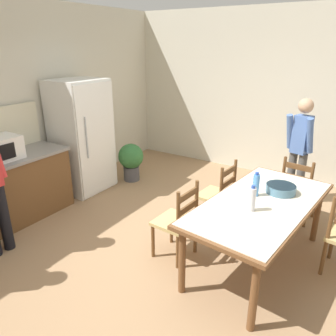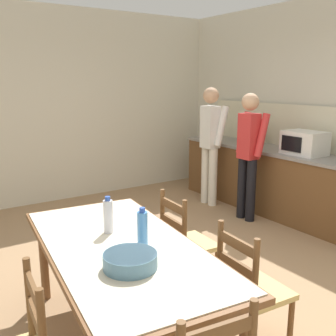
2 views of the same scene
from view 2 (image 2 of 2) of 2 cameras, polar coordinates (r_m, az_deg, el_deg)
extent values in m
plane|color=#9E7A56|center=(3.79, 2.79, -16.31)|extent=(8.32, 8.32, 0.00)
cube|color=beige|center=(6.26, -15.33, 8.67)|extent=(0.12, 5.20, 2.90)
cube|color=brown|center=(5.82, 14.15, -1.71)|extent=(2.91, 0.62, 0.86)
cube|color=gray|center=(5.73, 14.39, 2.67)|extent=(2.95, 0.66, 0.04)
cube|color=#B7BCC1|center=(6.18, 9.88, 3.63)|extent=(0.52, 0.38, 0.02)
cube|color=beige|center=(5.92, 16.58, 5.98)|extent=(2.91, 0.03, 0.60)
cube|color=white|center=(5.31, 19.21, 3.45)|extent=(0.50, 0.38, 0.30)
cube|color=black|center=(5.18, 17.45, 3.37)|extent=(0.30, 0.01, 0.19)
cube|color=tan|center=(5.89, 11.99, 5.02)|extent=(0.24, 0.16, 0.36)
cylinder|color=brown|center=(3.56, -17.58, -12.58)|extent=(0.07, 0.07, 0.71)
cylinder|color=brown|center=(3.73, -6.19, -10.82)|extent=(0.07, 0.07, 0.71)
cube|color=brown|center=(2.71, -6.85, -11.50)|extent=(2.04, 1.14, 0.04)
cube|color=beige|center=(2.70, -6.86, -11.04)|extent=(1.96, 1.10, 0.01)
cylinder|color=silver|center=(2.87, -8.67, -6.98)|extent=(0.07, 0.07, 0.24)
cylinder|color=#2D51B2|center=(2.83, -8.77, -4.40)|extent=(0.04, 0.04, 0.03)
cylinder|color=#4C8ED6|center=(2.61, -3.73, -8.88)|extent=(0.07, 0.07, 0.24)
cylinder|color=#2D51B2|center=(2.56, -3.77, -6.07)|extent=(0.04, 0.04, 0.03)
cylinder|color=slate|center=(2.37, -5.50, -13.25)|extent=(0.32, 0.32, 0.09)
cylinder|color=slate|center=(2.35, -5.52, -12.48)|extent=(0.31, 0.31, 0.02)
cylinder|color=brown|center=(2.38, -19.47, -17.25)|extent=(0.04, 0.04, 0.46)
cylinder|color=brown|center=(2.07, -17.75, -21.93)|extent=(0.04, 0.04, 0.46)
cube|color=brown|center=(2.16, -18.93, -16.52)|extent=(0.36, 0.06, 0.07)
cube|color=brown|center=(2.23, -18.64, -19.93)|extent=(0.36, 0.06, 0.07)
cylinder|color=brown|center=(3.57, 7.09, -14.68)|extent=(0.04, 0.04, 0.41)
cylinder|color=brown|center=(3.83, 3.75, -12.61)|extent=(0.04, 0.04, 0.41)
cylinder|color=brown|center=(3.39, 2.33, -16.11)|extent=(0.04, 0.04, 0.41)
cylinder|color=brown|center=(3.66, -0.80, -13.78)|extent=(0.04, 0.04, 0.41)
cube|color=tan|center=(3.51, 3.13, -10.98)|extent=(0.44, 0.42, 0.04)
cylinder|color=brown|center=(3.19, 2.40, -8.61)|extent=(0.04, 0.04, 0.46)
cylinder|color=brown|center=(3.48, -0.82, -6.76)|extent=(0.04, 0.04, 0.46)
cube|color=brown|center=(3.29, 0.72, -5.54)|extent=(0.36, 0.05, 0.07)
cube|color=brown|center=(3.34, 0.72, -8.02)|extent=(0.36, 0.05, 0.07)
cylinder|color=brown|center=(2.99, 17.34, -21.08)|extent=(0.04, 0.04, 0.41)
cylinder|color=brown|center=(3.20, 12.44, -18.32)|extent=(0.04, 0.04, 0.41)
cylinder|color=brown|center=(3.01, 7.27, -20.24)|extent=(0.04, 0.04, 0.41)
cube|color=tan|center=(2.87, 12.49, -16.98)|extent=(0.45, 0.43, 0.04)
cylinder|color=brown|center=(2.54, 12.58, -14.79)|extent=(0.04, 0.04, 0.46)
cylinder|color=brown|center=(2.78, 7.55, -12.00)|extent=(0.04, 0.04, 0.46)
cube|color=brown|center=(2.60, 10.04, -10.79)|extent=(0.36, 0.05, 0.07)
cube|color=brown|center=(2.67, 9.91, -13.79)|extent=(0.36, 0.05, 0.07)
cube|color=brown|center=(1.79, 7.38, -22.52)|extent=(0.07, 0.36, 0.07)
cylinder|color=silver|center=(5.98, 5.46, -1.00)|extent=(0.13, 0.13, 0.86)
cylinder|color=silver|center=(5.86, 6.52, -1.32)|extent=(0.13, 0.13, 0.86)
cube|color=white|center=(5.79, 6.15, 5.92)|extent=(0.24, 0.20, 0.61)
sphere|color=tan|center=(5.75, 6.26, 10.43)|extent=(0.23, 0.23, 0.23)
cylinder|color=white|center=(5.96, 5.63, 6.38)|extent=(0.10, 0.23, 0.58)
cylinder|color=white|center=(5.70, 7.79, 6.04)|extent=(0.10, 0.23, 0.58)
cylinder|color=black|center=(5.40, 10.69, -2.84)|extent=(0.12, 0.12, 0.83)
cylinder|color=black|center=(5.28, 11.94, -3.22)|extent=(0.12, 0.12, 0.83)
cube|color=red|center=(5.20, 11.65, 4.54)|extent=(0.23, 0.19, 0.59)
sphere|color=tan|center=(5.15, 11.87, 9.38)|extent=(0.22, 0.22, 0.22)
cylinder|color=red|center=(5.35, 10.92, 5.08)|extent=(0.09, 0.22, 0.56)
cylinder|color=red|center=(5.13, 13.49, 4.63)|extent=(0.09, 0.22, 0.56)
camera|label=1|loc=(5.33, -32.06, 15.79)|focal=35.00mm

